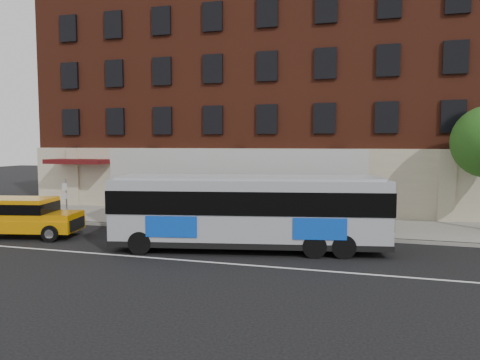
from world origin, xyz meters
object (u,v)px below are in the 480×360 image
(yellow_suv, at_px, (25,215))
(shipping_container, at_px, (238,190))
(city_bus, at_px, (249,210))
(sign_pole, at_px, (66,197))

(yellow_suv, xyz_separation_m, shipping_container, (9.32, 4.43, 0.99))
(city_bus, relative_size, yellow_suv, 2.30)
(sign_pole, relative_size, city_bus, 0.22)
(sign_pole, xyz_separation_m, yellow_suv, (0.57, -3.78, -0.37))
(sign_pole, bearing_deg, yellow_suv, -81.47)
(city_bus, distance_m, yellow_suv, 10.97)
(city_bus, xyz_separation_m, yellow_suv, (-10.94, -0.38, -0.64))
(city_bus, distance_m, shipping_container, 4.38)
(shipping_container, bearing_deg, yellow_suv, -154.55)
(sign_pole, relative_size, yellow_suv, 0.50)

